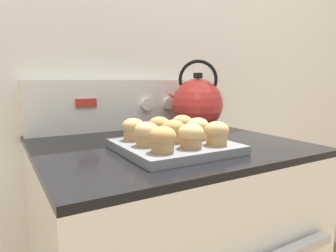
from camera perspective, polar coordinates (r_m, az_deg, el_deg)
wall_back at (r=1.18m, az=-9.03°, el=12.94°), size 8.00×0.05×2.40m
control_panel at (r=1.14m, az=-7.73°, el=4.08°), size 0.71×0.07×0.18m
muffin_pan at (r=0.79m, az=1.08°, el=-3.87°), size 0.28×0.28×0.02m
muffin_r0_c0 at (r=0.67m, az=-1.04°, el=-2.51°), size 0.06×0.06×0.06m
muffin_r0_c1 at (r=0.71m, az=4.42°, el=-1.83°), size 0.06×0.06×0.06m
muffin_r0_c2 at (r=0.76m, az=9.27°, el=-1.32°), size 0.06×0.06×0.06m
muffin_r1_c0 at (r=0.74m, az=-4.10°, el=-1.46°), size 0.06×0.06×0.06m
muffin_r1_c1 at (r=0.78m, az=0.98°, el=-0.91°), size 0.06×0.06×0.06m
muffin_r1_c2 at (r=0.82m, az=5.68°, el=-0.43°), size 0.06×0.06×0.06m
muffin_r2_c0 at (r=0.81m, az=-6.63°, el=-0.55°), size 0.06×0.06×0.06m
muffin_r2_c1 at (r=0.84m, az=-1.67°, el=-0.17°), size 0.06×0.06×0.06m
muffin_r2_c2 at (r=0.88m, az=2.74°, el=0.23°), size 0.06×0.06×0.06m
tea_kettle at (r=1.11m, az=5.56°, el=4.34°), size 0.20×0.20×0.26m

